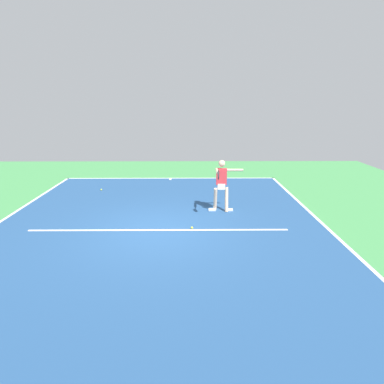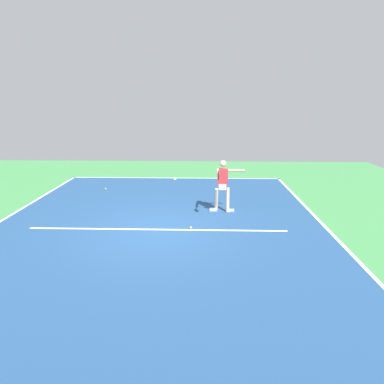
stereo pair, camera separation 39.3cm
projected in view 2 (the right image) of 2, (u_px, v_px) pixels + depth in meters
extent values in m
plane|color=#428E4C|center=(157.00, 230.00, 9.62)|extent=(22.60, 22.60, 0.00)
cube|color=navy|center=(157.00, 230.00, 9.62)|extent=(9.98, 13.40, 0.00)
cube|color=white|center=(175.00, 178.00, 16.03)|extent=(9.98, 0.10, 0.01)
cube|color=white|center=(330.00, 232.00, 9.47)|extent=(0.10, 13.40, 0.01)
cube|color=white|center=(157.00, 230.00, 9.61)|extent=(7.49, 0.10, 0.01)
cube|color=white|center=(175.00, 179.00, 15.83)|extent=(0.10, 0.30, 0.01)
cylinder|color=beige|center=(228.00, 200.00, 11.11)|extent=(0.11, 0.32, 0.83)
cube|color=white|center=(230.00, 210.00, 11.21)|extent=(0.24, 0.10, 0.07)
cylinder|color=beige|center=(216.00, 200.00, 11.13)|extent=(0.11, 0.32, 0.83)
cube|color=white|center=(213.00, 210.00, 11.23)|extent=(0.24, 0.10, 0.07)
cube|color=white|center=(222.00, 186.00, 11.00)|extent=(0.25, 0.20, 0.20)
cube|color=red|center=(223.00, 177.00, 10.91)|extent=(0.34, 0.19, 0.54)
sphere|color=beige|center=(223.00, 164.00, 10.80)|extent=(0.22, 0.22, 0.22)
cylinder|color=beige|center=(236.00, 170.00, 10.84)|extent=(0.54, 0.09, 0.08)
cylinder|color=beige|center=(218.00, 171.00, 10.60)|extent=(0.09, 0.54, 0.08)
cylinder|color=black|center=(218.00, 173.00, 10.23)|extent=(0.03, 0.22, 0.03)
torus|color=black|center=(218.00, 175.00, 10.00)|extent=(0.03, 0.29, 0.29)
cylinder|color=silver|center=(218.00, 175.00, 10.00)|extent=(0.01, 0.25, 0.25)
sphere|color=yellow|center=(191.00, 228.00, 9.67)|extent=(0.07, 0.07, 0.07)
sphere|color=yellow|center=(106.00, 189.00, 13.94)|extent=(0.07, 0.07, 0.07)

